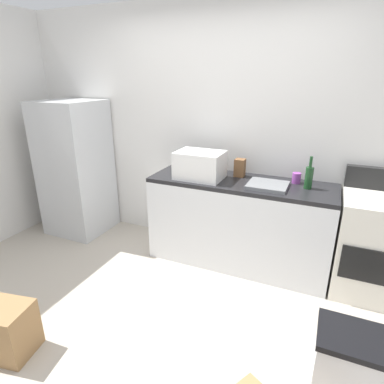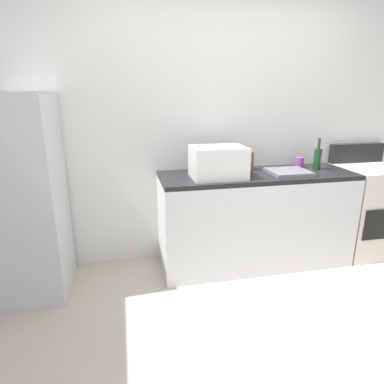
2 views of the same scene
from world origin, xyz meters
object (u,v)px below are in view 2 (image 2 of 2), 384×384
wine_bottle (317,158)px  knife_block (247,161)px  stove_oven (366,208)px  refrigerator (16,199)px  microwave (218,162)px  coffee_mug (299,162)px

wine_bottle → knife_block: 0.68m
wine_bottle → stove_oven: bearing=-2.5°
refrigerator → wine_bottle: 2.68m
microwave → wine_bottle: size_ratio=1.53×
coffee_mug → knife_block: bearing=-179.4°
refrigerator → stove_oven: 3.29m
microwave → knife_block: size_ratio=2.56×
coffee_mug → microwave: bearing=-166.0°
microwave → knife_block: (0.35, 0.22, -0.05)m
refrigerator → wine_bottle: (2.67, 0.08, 0.21)m
refrigerator → knife_block: (1.99, 0.19, 0.19)m
refrigerator → stove_oven: (3.27, 0.06, -0.34)m
refrigerator → knife_block: 2.01m
refrigerator → knife_block: bearing=5.6°
microwave → wine_bottle: 1.03m
stove_oven → microwave: size_ratio=2.39×
refrigerator → knife_block: size_ratio=8.91×
coffee_mug → wine_bottle: bearing=-45.7°
refrigerator → coffee_mug: (2.55, 0.20, 0.15)m
wine_bottle → coffee_mug: (-0.12, 0.12, -0.06)m
stove_oven → wine_bottle: (-0.60, 0.03, 0.54)m
refrigerator → stove_oven: size_ratio=1.46×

